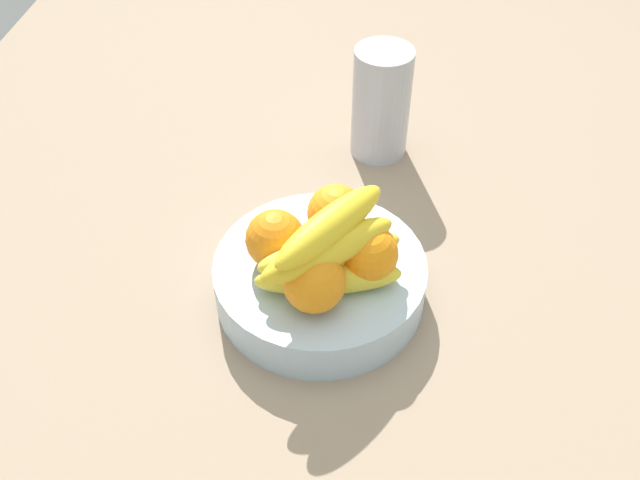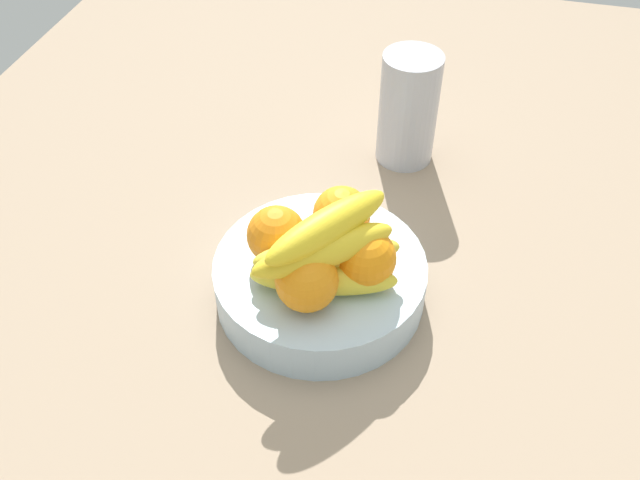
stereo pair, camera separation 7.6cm
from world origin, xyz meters
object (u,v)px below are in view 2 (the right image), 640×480
at_px(fruit_bowl, 320,279).
at_px(banana_bunch, 326,253).
at_px(orange_center, 307,281).
at_px(orange_front_left, 342,215).
at_px(orange_back_left, 365,258).
at_px(orange_front_right, 277,235).
at_px(thermos_tumbler, 408,109).

xyz_separation_m(fruit_bowl, banana_bunch, (0.03, 0.01, 0.08)).
height_order(orange_center, banana_bunch, banana_bunch).
distance_m(orange_center, banana_bunch, 0.04).
relative_size(orange_front_left, banana_bunch, 0.41).
xyz_separation_m(orange_back_left, banana_bunch, (0.02, -0.04, 0.02)).
height_order(orange_front_right, banana_bunch, banana_bunch).
bearing_deg(orange_front_left, orange_front_right, -51.63).
bearing_deg(orange_front_left, orange_back_left, 32.81).
distance_m(fruit_bowl, banana_bunch, 0.09).
bearing_deg(fruit_bowl, orange_front_left, 164.63).
bearing_deg(thermos_tumbler, fruit_bowl, -10.48).
distance_m(orange_front_right, banana_bunch, 0.08).
relative_size(fruit_bowl, orange_front_left, 3.64).
height_order(banana_bunch, thermos_tumbler, thermos_tumbler).
relative_size(fruit_bowl, thermos_tumbler, 1.51).
height_order(fruit_bowl, banana_bunch, banana_bunch).
relative_size(orange_front_right, orange_center, 1.00).
bearing_deg(orange_front_left, banana_bunch, -0.42).
xyz_separation_m(fruit_bowl, orange_front_right, (0.00, -0.05, 0.06)).
relative_size(orange_front_right, orange_back_left, 1.00).
height_order(orange_center, orange_back_left, same).
bearing_deg(fruit_bowl, thermos_tumbler, 169.52).
distance_m(orange_center, thermos_tumbler, 0.38).
bearing_deg(orange_back_left, orange_front_left, -147.19).
relative_size(banana_bunch, thermos_tumbler, 1.01).
xyz_separation_m(orange_front_left, thermos_tumbler, (-0.26, 0.04, -0.01)).
xyz_separation_m(orange_front_right, thermos_tumbler, (-0.31, 0.11, -0.01)).
height_order(orange_front_right, orange_back_left, same).
bearing_deg(orange_back_left, fruit_bowl, -101.85).
xyz_separation_m(orange_front_right, banana_bunch, (0.03, 0.07, 0.02)).
bearing_deg(orange_front_right, orange_front_left, 128.37).
xyz_separation_m(orange_front_left, banana_bunch, (0.08, -0.00, 0.02)).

